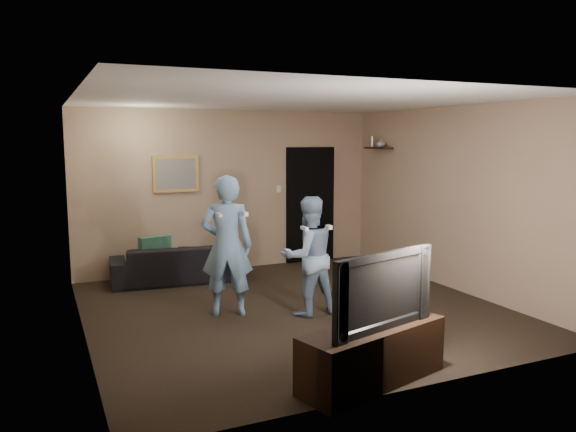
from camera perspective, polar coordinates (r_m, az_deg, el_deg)
name	(u,v)px	position (r m, az deg, el deg)	size (l,w,h in m)	color
ground	(294,309)	(7.20, 0.62, -9.42)	(5.00, 5.00, 0.00)	black
ceiling	(294,100)	(6.90, 0.66, 11.69)	(5.00, 5.00, 0.04)	silver
wall_back	(230,191)	(9.25, -5.88, 2.58)	(5.00, 0.04, 2.60)	tan
wall_front	(420,240)	(4.80, 13.27, -2.37)	(5.00, 0.04, 2.60)	tan
wall_left	(79,219)	(6.31, -20.44, -0.26)	(0.04, 5.00, 2.60)	tan
wall_right	(454,199)	(8.29, 16.54, 1.71)	(0.04, 5.00, 2.60)	tan
sofa	(177,263)	(8.65, -11.26, -4.73)	(1.92, 0.75, 0.56)	black
throw_pillow	(155,252)	(8.54, -13.35, -3.57)	(0.47, 0.15, 0.47)	#1C5542
painting_frame	(176,174)	(8.96, -11.34, 4.23)	(0.72, 0.05, 0.57)	olive
painting_canvas	(176,174)	(8.93, -11.30, 4.22)	(0.62, 0.01, 0.47)	slate
doorway	(310,205)	(9.80, 2.28, 1.14)	(0.90, 0.06, 2.00)	black
light_switch	(279,189)	(9.52, -0.97, 2.77)	(0.08, 0.02, 0.12)	silver
wall_shelf	(378,148)	(9.62, 9.16, 6.84)	(0.20, 0.60, 0.03)	black
shelf_vase	(381,143)	(9.56, 9.41, 7.34)	(0.13, 0.13, 0.14)	silver
shelf_figurine	(372,142)	(9.78, 8.56, 7.48)	(0.06, 0.06, 0.18)	silver
tv_console	(373,355)	(5.13, 8.59, -13.77)	(1.44, 0.46, 0.52)	black
television	(374,289)	(4.95, 8.73, -7.31)	(1.18, 0.15, 0.68)	black
wii_player_left	(227,246)	(6.83, -6.23, -3.01)	(0.73, 0.60, 1.71)	#719CC4
wii_player_right	(308,256)	(6.83, 2.08, -4.07)	(0.72, 0.58, 1.46)	#7C98B4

